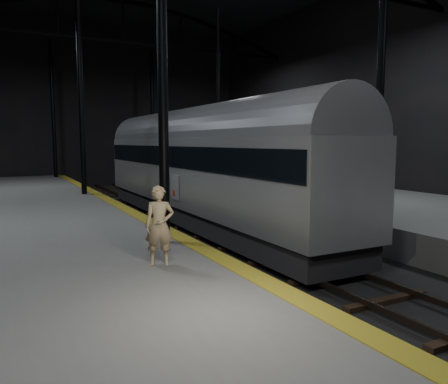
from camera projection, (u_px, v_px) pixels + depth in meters
ground at (223, 236)px, 16.89m from camera, size 44.00×44.00×0.00m
platform_left at (7, 244)px, 13.40m from camera, size 9.00×43.80×1.00m
platform_right at (367, 209)px, 20.26m from camera, size 9.00×43.80×1.00m
tactile_strip at (141, 217)px, 15.29m from camera, size 0.50×43.80×0.01m
track at (223, 234)px, 16.88m from camera, size 2.40×43.00×0.24m
train at (198, 162)px, 18.69m from camera, size 2.79×18.62×4.98m
woman at (159, 226)px, 9.27m from camera, size 0.73×0.61×1.70m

